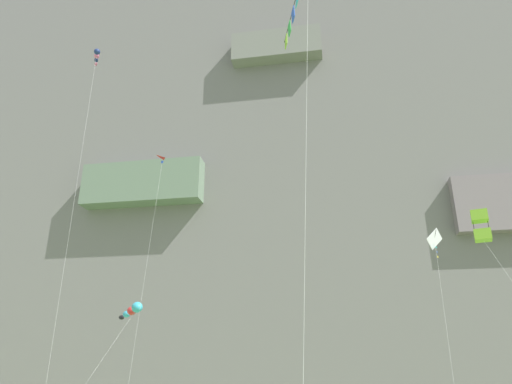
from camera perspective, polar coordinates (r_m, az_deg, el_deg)
name	(u,v)px	position (r m, az deg, el deg)	size (l,w,h in m)	color
cliff_face	(288,156)	(74.20, 4.02, 4.56)	(180.00, 26.25, 68.54)	slate
kite_box_mid_left	(481,226)	(31.32, 26.35, -3.83)	(3.59, 3.79, 11.43)	#8CCC33
kite_delta_upper_left	(162,177)	(43.29, -11.67, 1.87)	(0.87, 4.29, 20.74)	red
kite_windsock_upper_right	(132,311)	(43.39, -15.26, -14.13)	(4.26, 9.11, 7.70)	#38B2D1
kite_banner_front_field	(295,12)	(22.51, 4.95, 21.49)	(1.66, 5.90, 18.36)	black
kite_diamond_far_right	(435,243)	(39.19, 21.50, -5.94)	(1.74, 4.70, 12.84)	white
kite_windsock_low_right	(96,57)	(50.63, -19.34, 15.66)	(3.78, 5.96, 32.10)	navy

